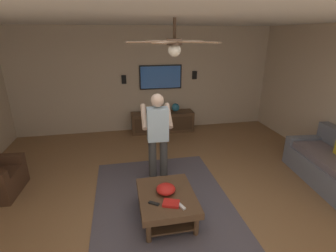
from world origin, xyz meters
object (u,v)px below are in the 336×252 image
at_px(vase_round, 175,107).
at_px(media_console, 163,122).
at_px(remote_black, 154,203).
at_px(tv, 161,77).
at_px(person_standing, 158,134).
at_px(ceiling_fan, 174,44).
at_px(wall_speaker_right, 124,79).
at_px(bowl, 166,189).
at_px(wall_speaker_left, 195,75).
at_px(remote_white, 181,206).
at_px(book, 171,203).
at_px(coffee_table, 167,200).

bearing_deg(vase_round, media_console, 95.99).
bearing_deg(vase_round, remote_black, 162.96).
relative_size(tv, person_standing, 0.70).
relative_size(remote_black, ceiling_fan, 0.13).
distance_m(tv, remote_black, 4.11).
bearing_deg(tv, person_standing, -10.80).
bearing_deg(ceiling_fan, wall_speaker_right, 9.06).
bearing_deg(vase_round, bowl, 165.05).
relative_size(wall_speaker_left, ceiling_fan, 0.20).
relative_size(tv, bowl, 4.11).
bearing_deg(media_console, ceiling_fan, -7.33).
xyz_separation_m(bowl, remote_white, (-0.35, -0.14, -0.05)).
height_order(media_console, wall_speaker_left, wall_speaker_left).
bearing_deg(vase_round, remote_white, 168.39).
xyz_separation_m(media_console, remote_black, (-3.66, 0.76, 0.14)).
xyz_separation_m(remote_white, ceiling_fan, (0.52, 0.01, 2.03)).
relative_size(media_console, wall_speaker_left, 7.73).
bearing_deg(remote_white, wall_speaker_right, 165.08).
xyz_separation_m(tv, wall_speaker_left, (0.01, -0.95, 0.02)).
bearing_deg(wall_speaker_right, remote_black, -176.81).
relative_size(remote_white, remote_black, 1.00).
distance_m(book, ceiling_fan, 2.08).
height_order(bowl, wall_speaker_right, wall_speaker_right).
xyz_separation_m(person_standing, bowl, (-0.98, 0.04, -0.47)).
distance_m(person_standing, book, 1.36).
height_order(person_standing, vase_round, person_standing).
xyz_separation_m(coffee_table, wall_speaker_right, (3.73, 0.43, 1.14)).
height_order(remote_white, wall_speaker_left, wall_speaker_left).
height_order(bowl, wall_speaker_left, wall_speaker_left).
bearing_deg(tv, ceiling_fan, -6.83).
bearing_deg(wall_speaker_right, coffee_table, -173.42).
bearing_deg(remote_white, bowl, 179.25).
distance_m(remote_white, book, 0.14).
height_order(media_console, vase_round, vase_round).
bearing_deg(ceiling_fan, coffee_table, 148.57).
xyz_separation_m(person_standing, vase_round, (2.49, -0.89, -0.27)).
bearing_deg(person_standing, ceiling_fan, -171.22).
height_order(tv, wall_speaker_right, tv).
bearing_deg(coffee_table, remote_black, 130.85).
distance_m(person_standing, remote_black, 1.34).
bearing_deg(coffee_table, book, -176.73).
bearing_deg(person_standing, book, -178.88).
distance_m(book, wall_speaker_right, 4.12).
relative_size(wall_speaker_right, ceiling_fan, 0.20).
relative_size(tv, vase_round, 5.19).
relative_size(remote_black, vase_round, 0.68).
relative_size(coffee_table, media_console, 0.59).
height_order(media_console, person_standing, person_standing).
xyz_separation_m(tv, remote_black, (-3.90, 0.76, -1.06)).
xyz_separation_m(book, vase_round, (3.75, -0.91, 0.24)).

